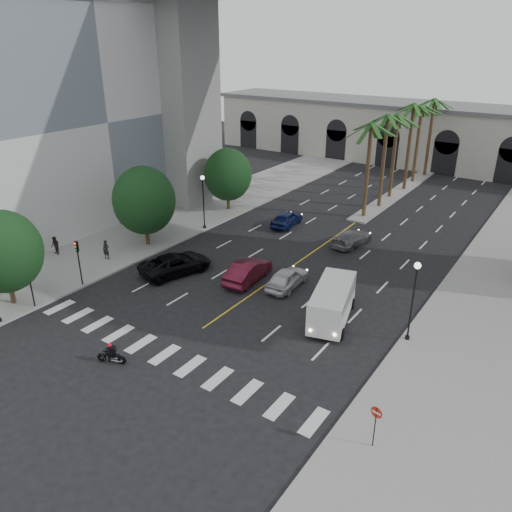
{
  "coord_description": "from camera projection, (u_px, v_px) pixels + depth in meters",
  "views": [
    {
      "loc": [
        18.33,
        -18.82,
        17.33
      ],
      "look_at": [
        1.46,
        6.0,
        4.01
      ],
      "focal_mm": 35.0,
      "sensor_mm": 36.0,
      "label": 1
    }
  ],
  "objects": [
    {
      "name": "ground",
      "position": [
        182.0,
        343.0,
        30.67
      ],
      "size": [
        140.0,
        140.0,
        0.0
      ],
      "primitive_type": "plane",
      "color": "black",
      "rests_on": "ground"
    },
    {
      "name": "sidewalk_left",
      "position": [
        170.0,
        224.0,
        49.69
      ],
      "size": [
        8.0,
        100.0,
        0.15
      ],
      "primitive_type": "cube",
      "color": "gray",
      "rests_on": "ground"
    },
    {
      "name": "sidewalk_right",
      "position": [
        492.0,
        309.0,
        34.27
      ],
      "size": [
        8.0,
        100.0,
        0.15
      ],
      "primitive_type": "cube",
      "color": "gray",
      "rests_on": "ground"
    },
    {
      "name": "median",
      "position": [
        397.0,
        193.0,
        59.36
      ],
      "size": [
        2.0,
        24.0,
        0.2
      ],
      "primitive_type": "cube",
      "color": "gray",
      "rests_on": "ground"
    },
    {
      "name": "building_left",
      "position": [
        53.0,
        112.0,
        49.44
      ],
      "size": [
        16.5,
        32.5,
        20.6
      ],
      "color": "silver",
      "rests_on": "ground"
    },
    {
      "name": "pier_building",
      "position": [
        442.0,
        136.0,
        70.52
      ],
      "size": [
        71.0,
        10.5,
        8.5
      ],
      "color": "beige",
      "rests_on": "ground"
    },
    {
      "name": "bridge",
      "position": [
        395.0,
        18.0,
        38.04
      ],
      "size": [
        75.0,
        13.0,
        26.0
      ],
      "color": "gray",
      "rests_on": "ground"
    },
    {
      "name": "palm_a",
      "position": [
        371.0,
        128.0,
        48.15
      ],
      "size": [
        3.2,
        3.2,
        10.3
      ],
      "color": "#47331E",
      "rests_on": "ground"
    },
    {
      "name": "palm_b",
      "position": [
        388.0,
        120.0,
        51.01
      ],
      "size": [
        3.2,
        3.2,
        10.6
      ],
      "color": "#47331E",
      "rests_on": "ground"
    },
    {
      "name": "palm_c",
      "position": [
        398.0,
        119.0,
        54.38
      ],
      "size": [
        3.2,
        3.2,
        10.1
      ],
      "color": "#47331E",
      "rests_on": "ground"
    },
    {
      "name": "palm_d",
      "position": [
        414.0,
        109.0,
        56.92
      ],
      "size": [
        3.2,
        3.2,
        10.9
      ],
      "color": "#47331E",
      "rests_on": "ground"
    },
    {
      "name": "palm_e",
      "position": [
        422.0,
        109.0,
        60.26
      ],
      "size": [
        3.2,
        3.2,
        10.4
      ],
      "color": "#47331E",
      "rests_on": "ground"
    },
    {
      "name": "palm_f",
      "position": [
        434.0,
        103.0,
        63.02
      ],
      "size": [
        3.2,
        3.2,
        10.7
      ],
      "color": "#47331E",
      "rests_on": "ground"
    },
    {
      "name": "street_tree_near",
      "position": [
        3.0,
        252.0,
        33.45
      ],
      "size": [
        5.2,
        5.2,
        6.89
      ],
      "color": "#382616",
      "rests_on": "ground"
    },
    {
      "name": "street_tree_mid",
      "position": [
        144.0,
        200.0,
        43.21
      ],
      "size": [
        5.44,
        5.44,
        7.21
      ],
      "color": "#382616",
      "rests_on": "ground"
    },
    {
      "name": "street_tree_far",
      "position": [
        228.0,
        175.0,
        52.4
      ],
      "size": [
        5.04,
        5.04,
        6.68
      ],
      "color": "#382616",
      "rests_on": "ground"
    },
    {
      "name": "lamp_post_left_far",
      "position": [
        203.0,
        197.0,
        47.32
      ],
      "size": [
        0.4,
        0.4,
        5.35
      ],
      "color": "black",
      "rests_on": "ground"
    },
    {
      "name": "lamp_post_right",
      "position": [
        413.0,
        295.0,
        29.56
      ],
      "size": [
        0.4,
        0.4,
        5.35
      ],
      "color": "black",
      "rests_on": "ground"
    },
    {
      "name": "traffic_signal_near",
      "position": [
        29.0,
        275.0,
        33.57
      ],
      "size": [
        0.25,
        0.18,
        3.65
      ],
      "color": "black",
      "rests_on": "ground"
    },
    {
      "name": "traffic_signal_far",
      "position": [
        78.0,
        256.0,
        36.6
      ],
      "size": [
        0.25,
        0.18,
        3.65
      ],
      "color": "black",
      "rests_on": "ground"
    },
    {
      "name": "motorcycle_rider",
      "position": [
        112.0,
        354.0,
        28.56
      ],
      "size": [
        1.73,
        0.76,
        1.31
      ],
      "rotation": [
        0.0,
        0.0,
        0.36
      ],
      "color": "black",
      "rests_on": "ground"
    },
    {
      "name": "car_a",
      "position": [
        287.0,
        278.0,
        37.2
      ],
      "size": [
        2.0,
        4.48,
        1.5
      ],
      "primitive_type": "imported",
      "rotation": [
        0.0,
        0.0,
        3.2
      ],
      "color": "silver",
      "rests_on": "ground"
    },
    {
      "name": "car_b",
      "position": [
        248.0,
        271.0,
        38.11
      ],
      "size": [
        2.19,
        5.12,
        1.64
      ],
      "primitive_type": "imported",
      "rotation": [
        0.0,
        0.0,
        3.23
      ],
      "color": "#501020",
      "rests_on": "ground"
    },
    {
      "name": "car_c",
      "position": [
        176.0,
        264.0,
        39.37
      ],
      "size": [
        4.41,
        6.33,
        1.61
      ],
      "primitive_type": "imported",
      "rotation": [
        0.0,
        0.0,
        2.81
      ],
      "color": "black",
      "rests_on": "ground"
    },
    {
      "name": "car_d",
      "position": [
        352.0,
        238.0,
        44.74
      ],
      "size": [
        2.54,
        4.99,
        1.39
      ],
      "primitive_type": "imported",
      "rotation": [
        0.0,
        0.0,
        3.01
      ],
      "color": "slate",
      "rests_on": "ground"
    },
    {
      "name": "car_e",
      "position": [
        287.0,
        219.0,
        49.2
      ],
      "size": [
        2.16,
        4.57,
        1.51
      ],
      "primitive_type": "imported",
      "rotation": [
        0.0,
        0.0,
        3.23
      ],
      "color": "#0F1A48",
      "rests_on": "ground"
    },
    {
      "name": "cargo_van",
      "position": [
        332.0,
        302.0,
        32.51
      ],
      "size": [
        3.57,
        6.13,
        2.46
      ],
      "rotation": [
        0.0,
        0.0,
        0.26
      ],
      "color": "white",
      "rests_on": "ground"
    },
    {
      "name": "pedestrian_a",
      "position": [
        106.0,
        250.0,
        41.53
      ],
      "size": [
        0.68,
        0.53,
        1.64
      ],
      "primitive_type": "imported",
      "rotation": [
        0.0,
        0.0,
        0.25
      ],
      "color": "black",
      "rests_on": "sidewalk_left"
    },
    {
      "name": "pedestrian_b",
      "position": [
        55.0,
        246.0,
        42.38
      ],
      "size": [
        0.87,
        0.73,
        1.59
      ],
      "primitive_type": "imported",
      "rotation": [
        0.0,
        0.0,
        -0.17
      ],
      "color": "black",
      "rests_on": "sidewalk_left"
    },
    {
      "name": "do_not_enter_sign",
      "position": [
        376.0,
        419.0,
        22.17
      ],
      "size": [
        0.57,
        0.13,
        2.35
      ],
      "rotation": [
        0.0,
        0.0,
        -0.18
      ],
      "color": "black",
      "rests_on": "ground"
    }
  ]
}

